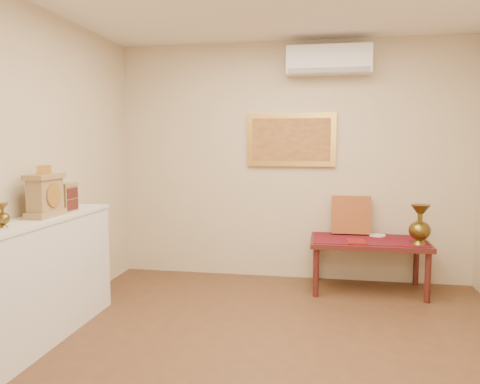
% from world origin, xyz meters
% --- Properties ---
extents(floor, '(4.50, 4.50, 0.00)m').
position_xyz_m(floor, '(0.00, 0.00, 0.00)').
color(floor, brown).
rests_on(floor, ground).
extents(wall_back, '(4.00, 0.02, 2.70)m').
position_xyz_m(wall_back, '(0.00, 2.25, 1.35)').
color(wall_back, beige).
rests_on(wall_back, ground).
extents(wall_front, '(4.00, 0.02, 2.70)m').
position_xyz_m(wall_front, '(0.00, -2.25, 1.35)').
color(wall_front, beige).
rests_on(wall_front, ground).
extents(wall_left, '(0.02, 4.50, 2.70)m').
position_xyz_m(wall_left, '(-2.00, 0.00, 1.35)').
color(wall_left, beige).
rests_on(wall_left, ground).
extents(brass_urn_small, '(0.10, 0.10, 0.22)m').
position_xyz_m(brass_urn_small, '(-1.82, -0.26, 1.09)').
color(brass_urn_small, brown).
rests_on(brass_urn_small, display_ledge).
extents(table_cloth, '(1.14, 0.59, 0.01)m').
position_xyz_m(table_cloth, '(0.85, 1.88, 0.55)').
color(table_cloth, maroon).
rests_on(table_cloth, low_table).
extents(brass_urn_tall, '(0.21, 0.21, 0.48)m').
position_xyz_m(brass_urn_tall, '(1.32, 1.72, 0.80)').
color(brass_urn_tall, brown).
rests_on(brass_urn_tall, table_cloth).
extents(plate, '(0.18, 0.18, 0.01)m').
position_xyz_m(plate, '(0.96, 2.07, 0.56)').
color(plate, white).
rests_on(plate, table_cloth).
extents(menu, '(0.19, 0.26, 0.01)m').
position_xyz_m(menu, '(0.71, 1.71, 0.56)').
color(menu, maroon).
rests_on(menu, table_cloth).
extents(cushion, '(0.42, 0.19, 0.43)m').
position_xyz_m(cushion, '(0.68, 2.14, 0.77)').
color(cushion, maroon).
rests_on(cushion, table_cloth).
extents(display_ledge, '(0.37, 2.02, 0.98)m').
position_xyz_m(display_ledge, '(-1.82, 0.00, 0.49)').
color(display_ledge, silver).
rests_on(display_ledge, floor).
extents(mantel_clock, '(0.17, 0.36, 0.41)m').
position_xyz_m(mantel_clock, '(-1.80, 0.23, 1.15)').
color(mantel_clock, '#9E7E51').
rests_on(mantel_clock, display_ledge).
extents(wooden_chest, '(0.16, 0.21, 0.24)m').
position_xyz_m(wooden_chest, '(-1.81, 0.52, 1.10)').
color(wooden_chest, '#9E7E51').
rests_on(wooden_chest, display_ledge).
extents(low_table, '(1.20, 0.70, 0.55)m').
position_xyz_m(low_table, '(0.85, 1.88, 0.48)').
color(low_table, '#4A1916').
rests_on(low_table, floor).
extents(painting, '(1.00, 0.06, 0.60)m').
position_xyz_m(painting, '(0.00, 2.22, 1.60)').
color(painting, gold).
rests_on(painting, wall_back).
extents(ac_unit, '(0.90, 0.25, 0.30)m').
position_xyz_m(ac_unit, '(0.40, 2.12, 2.45)').
color(ac_unit, silver).
rests_on(ac_unit, wall_back).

